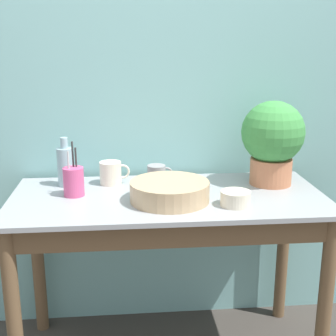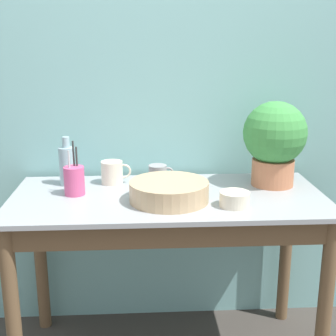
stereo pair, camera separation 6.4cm
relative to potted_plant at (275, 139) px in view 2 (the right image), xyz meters
name	(u,v)px [view 2 (the right image)]	position (x,y,z in m)	size (l,w,h in m)	color
wall_back	(164,89)	(-0.48, 0.25, 0.20)	(6.00, 0.05, 2.40)	#7AB2B2
counter_table	(168,231)	(-0.48, -0.15, -0.37)	(1.34, 0.62, 0.79)	brown
potted_plant	(275,139)	(0.00, 0.00, 0.00)	(0.28, 0.28, 0.38)	#B7704C
bowl_wash_large	(169,191)	(-0.48, -0.19, -0.17)	(0.33, 0.33, 0.08)	tan
bottle_tall	(67,165)	(-0.93, 0.06, -0.12)	(0.07, 0.07, 0.22)	#93B2BC
mug_cream	(112,172)	(-0.73, 0.07, -0.16)	(0.14, 0.10, 0.10)	beige
mug_grey	(158,174)	(-0.52, 0.06, -0.17)	(0.12, 0.08, 0.09)	gray
bowl_small_cream	(235,199)	(-0.23, -0.27, -0.18)	(0.12, 0.12, 0.06)	beige
utensil_cup	(74,180)	(-0.88, -0.09, -0.15)	(0.09, 0.09, 0.23)	#CC4C7F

